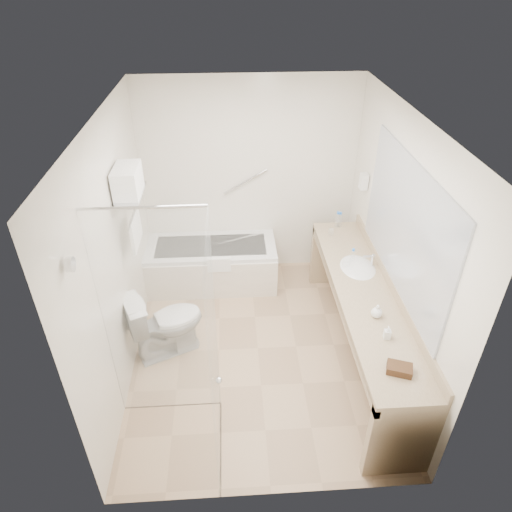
{
  "coord_description": "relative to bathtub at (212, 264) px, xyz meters",
  "views": [
    {
      "loc": [
        -0.24,
        -3.55,
        3.56
      ],
      "look_at": [
        0.0,
        0.3,
        1.0
      ],
      "focal_mm": 32.0,
      "sensor_mm": 36.0,
      "label": 1
    }
  ],
  "objects": [
    {
      "name": "floor",
      "position": [
        0.5,
        -1.24,
        -0.28
      ],
      "size": [
        3.2,
        3.2,
        0.0
      ],
      "primitive_type": "plane",
      "color": "tan",
      "rests_on": "ground"
    },
    {
      "name": "ceiling",
      "position": [
        0.5,
        -1.24,
        2.22
      ],
      "size": [
        2.6,
        3.2,
        0.1
      ],
      "primitive_type": "cube",
      "color": "silver",
      "rests_on": "wall_back"
    },
    {
      "name": "wall_back",
      "position": [
        0.5,
        0.36,
        0.97
      ],
      "size": [
        2.6,
        0.1,
        2.5
      ],
      "primitive_type": "cube",
      "color": "silver",
      "rests_on": "ground"
    },
    {
      "name": "wall_front",
      "position": [
        0.5,
        -2.84,
        0.97
      ],
      "size": [
        2.6,
        0.1,
        2.5
      ],
      "primitive_type": "cube",
      "color": "silver",
      "rests_on": "ground"
    },
    {
      "name": "wall_left",
      "position": [
        -0.8,
        -1.24,
        0.97
      ],
      "size": [
        0.1,
        3.2,
        2.5
      ],
      "primitive_type": "cube",
      "color": "silver",
      "rests_on": "ground"
    },
    {
      "name": "wall_right",
      "position": [
        1.8,
        -1.24,
        0.97
      ],
      "size": [
        0.1,
        3.2,
        2.5
      ],
      "primitive_type": "cube",
      "color": "silver",
      "rests_on": "ground"
    },
    {
      "name": "bathtub",
      "position": [
        0.0,
        0.0,
        0.0
      ],
      "size": [
        1.6,
        0.73,
        0.59
      ],
      "color": "silver",
      "rests_on": "floor"
    },
    {
      "name": "grab_bar_short",
      "position": [
        -0.45,
        0.32,
        0.67
      ],
      "size": [
        0.4,
        0.03,
        0.03
      ],
      "primitive_type": "cylinder",
      "rotation": [
        0.0,
        1.57,
        0.0
      ],
      "color": "silver",
      "rests_on": "wall_back"
    },
    {
      "name": "grab_bar_long",
      "position": [
        0.45,
        0.32,
        0.97
      ],
      "size": [
        0.53,
        0.03,
        0.33
      ],
      "primitive_type": "cylinder",
      "rotation": [
        0.0,
        1.05,
        0.0
      ],
      "color": "silver",
      "rests_on": "wall_back"
    },
    {
      "name": "shower_enclosure",
      "position": [
        -0.13,
        -2.16,
        0.79
      ],
      "size": [
        0.96,
        0.91,
        2.11
      ],
      "color": "silver",
      "rests_on": "floor"
    },
    {
      "name": "towel_shelf",
      "position": [
        -0.67,
        -0.89,
        1.48
      ],
      "size": [
        0.24,
        0.55,
        0.81
      ],
      "color": "silver",
      "rests_on": "wall_left"
    },
    {
      "name": "vanity_counter",
      "position": [
        1.52,
        -1.39,
        0.36
      ],
      "size": [
        0.55,
        2.7,
        0.95
      ],
      "color": "tan",
      "rests_on": "floor"
    },
    {
      "name": "sink",
      "position": [
        1.55,
        -0.99,
        0.54
      ],
      "size": [
        0.4,
        0.52,
        0.14
      ],
      "primitive_type": "ellipsoid",
      "color": "silver",
      "rests_on": "vanity_counter"
    },
    {
      "name": "faucet",
      "position": [
        1.7,
        -0.99,
        0.65
      ],
      "size": [
        0.03,
        0.03,
        0.14
      ],
      "primitive_type": "cylinder",
      "color": "silver",
      "rests_on": "vanity_counter"
    },
    {
      "name": "mirror",
      "position": [
        1.79,
        -1.39,
        1.27
      ],
      "size": [
        0.02,
        2.0,
        1.2
      ],
      "primitive_type": "cube",
      "color": "#A7ABB3",
      "rests_on": "wall_right"
    },
    {
      "name": "hairdryer_unit",
      "position": [
        1.75,
        -0.19,
        1.17
      ],
      "size": [
        0.08,
        0.1,
        0.18
      ],
      "primitive_type": "cube",
      "color": "silver",
      "rests_on": "wall_right"
    },
    {
      "name": "toilet",
      "position": [
        -0.45,
        -1.2,
        0.11
      ],
      "size": [
        0.89,
        0.72,
        0.76
      ],
      "primitive_type": "imported",
      "rotation": [
        0.0,
        0.0,
        2.0
      ],
      "color": "silver",
      "rests_on": "floor"
    },
    {
      "name": "amenity_basket",
      "position": [
        1.52,
        -2.41,
        0.61
      ],
      "size": [
        0.22,
        0.19,
        0.06
      ],
      "primitive_type": "cube",
      "rotation": [
        0.0,
        0.0,
        -0.35
      ],
      "color": "#462C19",
      "rests_on": "vanity_counter"
    },
    {
      "name": "soap_bottle_a",
      "position": [
        1.54,
        -2.04,
        0.6
      ],
      "size": [
        0.07,
        0.13,
        0.06
      ],
      "primitive_type": "imported",
      "rotation": [
        0.0,
        0.0,
        -0.14
      ],
      "color": "silver",
      "rests_on": "vanity_counter"
    },
    {
      "name": "soap_bottle_b",
      "position": [
        1.53,
        -1.76,
        0.62
      ],
      "size": [
        0.1,
        0.13,
        0.1
      ],
      "primitive_type": "imported",
      "rotation": [
        0.0,
        0.0,
        0.01
      ],
      "color": "silver",
      "rests_on": "vanity_counter"
    },
    {
      "name": "water_bottle_left",
      "position": [
        1.51,
        -0.91,
        0.65
      ],
      "size": [
        0.05,
        0.05,
        0.17
      ],
      "rotation": [
        0.0,
        0.0,
        -0.21
      ],
      "color": "silver",
      "rests_on": "vanity_counter"
    },
    {
      "name": "water_bottle_mid",
      "position": [
        1.54,
        -0.14,
        0.66
      ],
      "size": [
        0.06,
        0.06,
        0.19
      ],
      "rotation": [
        0.0,
        0.0,
        -0.11
      ],
      "color": "silver",
      "rests_on": "vanity_counter"
    },
    {
      "name": "water_bottle_right",
      "position": [
        1.52,
        -0.14,
        0.66
      ],
      "size": [
        0.06,
        0.06,
        0.2
      ],
      "rotation": [
        0.0,
        0.0,
        -0.05
      ],
      "color": "silver",
      "rests_on": "vanity_counter"
    },
    {
      "name": "drinking_glass_near",
      "position": [
        1.4,
        -0.33,
        0.61
      ],
      "size": [
        0.07,
        0.07,
        0.08
      ],
      "primitive_type": "cylinder",
      "rotation": [
        0.0,
        0.0,
        -0.22
      ],
      "color": "silver",
      "rests_on": "vanity_counter"
    },
    {
      "name": "drinking_glass_far",
      "position": [
        1.43,
        -0.98,
        0.63
      ],
      "size": [
        0.11,
        0.11,
        0.1
      ],
      "primitive_type": "cylinder",
      "rotation": [
        0.0,
        0.0,
        0.4
      ],
      "color": "silver",
      "rests_on": "vanity_counter"
    }
  ]
}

